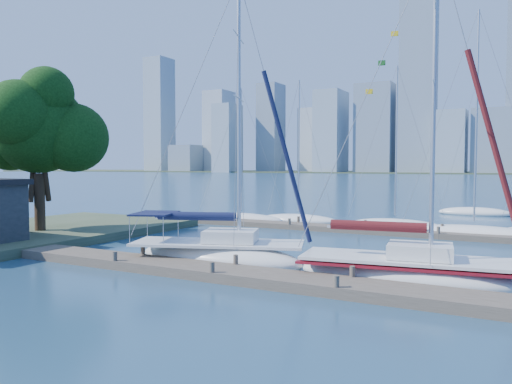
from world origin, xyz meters
The scene contains 13 objects.
ground centered at (0.00, 0.00, 0.00)m, with size 700.00×700.00×0.00m, color navy.
near_dock centered at (0.00, 0.00, 0.20)m, with size 26.00×2.00×0.40m, color #453D32.
far_dock centered at (2.00, 16.00, 0.18)m, with size 30.00×1.80×0.36m, color #453D32.
shore centered at (-17.00, 3.00, 0.25)m, with size 12.00×22.00×0.50m, color #38472D.
far_shore centered at (0.00, 320.00, 0.00)m, with size 800.00×100.00×1.50m, color #38472D.
tree centered at (-15.85, 3.95, 7.00)m, with size 7.82×7.14×10.39m.
sailboat_navy centered at (-1.86, 2.46, 1.05)m, with size 8.88×5.46×13.49m.
sailboat_maroon centered at (6.54, 2.56, 1.05)m, with size 8.66×3.88×13.43m.
bg_boat_0 centered at (-9.65, 18.20, 0.22)m, with size 7.70×3.14×11.03m.
bg_boat_1 centered at (-5.11, 19.41, 0.24)m, with size 6.93×3.89×11.52m.
bg_boat_2 centered at (2.45, 19.37, 0.24)m, with size 6.98×3.23×11.94m.
bg_boat_3 centered at (7.84, 17.23, 0.27)m, with size 8.82×3.30×14.50m.
bg_boat_7 centered at (6.71, 32.81, 0.26)m, with size 6.65×3.93×12.91m.
Camera 1 is at (10.45, -16.86, 4.50)m, focal length 35.00 mm.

